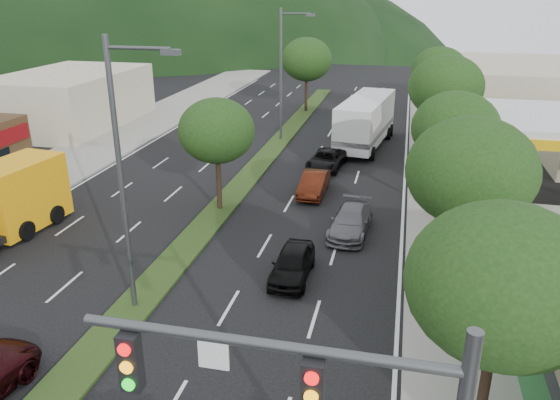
% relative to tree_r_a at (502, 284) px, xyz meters
% --- Properties ---
extents(sidewalk_right, '(5.00, 90.00, 0.15)m').
position_rel_tree_r_a_xyz_m(sidewalk_right, '(0.50, 21.00, -4.75)').
color(sidewalk_right, gray).
rests_on(sidewalk_right, ground).
extents(sidewalk_left, '(6.00, 90.00, 0.15)m').
position_rel_tree_r_a_xyz_m(sidewalk_left, '(-25.00, 21.00, -4.75)').
color(sidewalk_left, gray).
rests_on(sidewalk_left, ground).
extents(median, '(1.60, 56.00, 0.12)m').
position_rel_tree_r_a_xyz_m(median, '(-12.00, 24.00, -4.76)').
color(median, '#1F3613').
rests_on(median, ground).
extents(bldg_left_far, '(9.00, 14.00, 4.60)m').
position_rel_tree_r_a_xyz_m(bldg_left_far, '(-31.00, 30.00, -2.52)').
color(bldg_left_far, beige).
rests_on(bldg_left_far, ground).
extents(bldg_right_far, '(10.00, 16.00, 5.20)m').
position_rel_tree_r_a_xyz_m(bldg_right_far, '(7.50, 40.00, -2.22)').
color(bldg_right_far, beige).
rests_on(bldg_right_far, ground).
extents(hill_far, '(176.00, 132.00, 82.00)m').
position_rel_tree_r_a_xyz_m(hill_far, '(-92.00, 106.00, -4.82)').
color(hill_far, black).
rests_on(hill_far, ground).
extents(tree_r_a, '(4.60, 4.60, 6.63)m').
position_rel_tree_r_a_xyz_m(tree_r_a, '(0.00, 0.00, 0.00)').
color(tree_r_a, black).
rests_on(tree_r_a, sidewalk_right).
extents(tree_r_b, '(4.80, 4.80, 6.94)m').
position_rel_tree_r_a_xyz_m(tree_r_b, '(-0.00, 8.00, 0.22)').
color(tree_r_b, black).
rests_on(tree_r_b, sidewalk_right).
extents(tree_r_c, '(4.40, 4.40, 6.48)m').
position_rel_tree_r_a_xyz_m(tree_r_c, '(0.00, 16.00, -0.07)').
color(tree_r_c, black).
rests_on(tree_r_c, sidewalk_right).
extents(tree_r_d, '(5.00, 5.00, 7.17)m').
position_rel_tree_r_a_xyz_m(tree_r_d, '(0.00, 26.00, 0.36)').
color(tree_r_d, black).
rests_on(tree_r_d, sidewalk_right).
extents(tree_r_e, '(4.60, 4.60, 6.71)m').
position_rel_tree_r_a_xyz_m(tree_r_e, '(0.00, 36.00, 0.07)').
color(tree_r_e, black).
rests_on(tree_r_e, sidewalk_right).
extents(tree_med_near, '(4.00, 4.00, 6.02)m').
position_rel_tree_r_a_xyz_m(tree_med_near, '(-12.00, 14.00, -0.39)').
color(tree_med_near, black).
rests_on(tree_med_near, median).
extents(tree_med_far, '(4.80, 4.80, 6.94)m').
position_rel_tree_r_a_xyz_m(tree_med_far, '(-12.00, 40.00, 0.19)').
color(tree_med_far, black).
rests_on(tree_med_far, median).
extents(streetlight_near, '(2.60, 0.25, 10.00)m').
position_rel_tree_r_a_xyz_m(streetlight_near, '(-11.79, 4.00, 0.76)').
color(streetlight_near, '#47494C').
rests_on(streetlight_near, ground).
extents(streetlight_mid, '(2.60, 0.25, 10.00)m').
position_rel_tree_r_a_xyz_m(streetlight_mid, '(-11.79, 29.00, 0.76)').
color(streetlight_mid, '#47494C').
rests_on(streetlight_mid, ground).
extents(car_queue_a, '(1.55, 3.82, 1.30)m').
position_rel_tree_r_a_xyz_m(car_queue_a, '(-6.62, 7.56, -4.17)').
color(car_queue_a, black).
rests_on(car_queue_a, ground).
extents(car_queue_b, '(2.04, 4.50, 1.28)m').
position_rel_tree_r_a_xyz_m(car_queue_b, '(-4.73, 12.56, -4.18)').
color(car_queue_b, '#56565C').
rests_on(car_queue_b, ground).
extents(car_queue_c, '(1.43, 3.97, 1.30)m').
position_rel_tree_r_a_xyz_m(car_queue_c, '(-7.40, 17.56, -4.17)').
color(car_queue_c, '#521C0D').
rests_on(car_queue_c, ground).
extents(car_queue_d, '(2.48, 4.63, 1.24)m').
position_rel_tree_r_a_xyz_m(car_queue_d, '(-7.39, 22.56, -4.20)').
color(car_queue_d, black).
rests_on(car_queue_d, ground).
extents(box_truck, '(3.33, 7.24, 3.46)m').
position_rel_tree_r_a_xyz_m(box_truck, '(-21.00, 8.74, -3.18)').
color(box_truck, silver).
rests_on(box_truck, ground).
extents(motorhome, '(4.11, 9.82, 3.66)m').
position_rel_tree_r_a_xyz_m(motorhome, '(-5.37, 28.83, -2.87)').
color(motorhome, silver).
rests_on(motorhome, ground).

